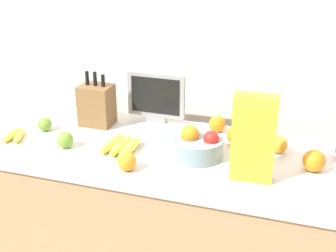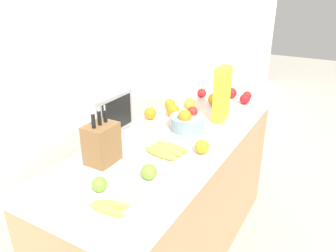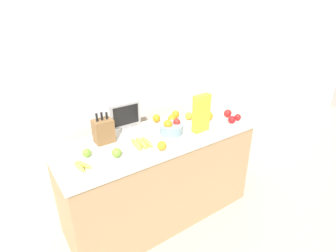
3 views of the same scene
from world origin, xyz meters
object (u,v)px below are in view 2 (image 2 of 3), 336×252
apple_rightmost (245,99)px  orange_front_right (170,104)px  fruit_bowl (188,121)px  knife_block (102,143)px  apple_by_knife_block (99,184)px  apple_near_bananas (149,172)px  orange_mid_left (214,99)px  banana_bunch_left (109,207)px  orange_by_cereal (190,103)px  apple_leftmost (247,96)px  apple_rear (202,93)px  orange_mid_right (202,147)px  orange_front_center (150,114)px  apple_front (231,93)px  cereal_box (222,92)px  small_monitor (116,115)px  banana_bunch_right (166,150)px  orange_back_center (173,111)px

apple_rightmost → orange_front_right: (-0.36, 0.41, 0.00)m
fruit_bowl → orange_front_right: fruit_bowl is taller
knife_block → apple_by_knife_block: size_ratio=4.33×
apple_near_bananas → orange_mid_left: 1.03m
banana_bunch_left → knife_block: bearing=43.7°
apple_rightmost → orange_by_cereal: bearing=133.3°
orange_front_right → apple_leftmost: bearing=-40.7°
apple_rear → orange_mid_right: (-0.81, -0.37, 0.00)m
banana_bunch_left → orange_mid_right: size_ratio=2.24×
orange_front_center → orange_mid_left: 0.51m
apple_front → cereal_box: bearing=-169.0°
knife_block → orange_mid_right: knife_block is taller
knife_block → orange_mid_right: size_ratio=3.81×
small_monitor → banana_bunch_right: small_monitor is taller
small_monitor → apple_near_bananas: small_monitor is taller
cereal_box → orange_by_cereal: (0.08, 0.26, -0.14)m
knife_block → cereal_box: bearing=-20.7°
banana_bunch_left → orange_mid_left: size_ratio=1.88×
banana_bunch_left → orange_front_center: orange_front_center is taller
cereal_box → apple_near_bananas: 0.82m
apple_front → orange_mid_left: size_ratio=0.88×
fruit_bowl → orange_front_right: 0.34m
orange_back_center → banana_bunch_right: bearing=-154.8°
banana_bunch_left → apple_rear: 1.43m
cereal_box → orange_back_center: (-0.11, 0.28, -0.14)m
fruit_bowl → cereal_box: bearing=-25.5°
apple_by_knife_block → banana_bunch_left: bearing=-124.4°
apple_rightmost → orange_mid_right: orange_mid_right is taller
apple_by_knife_block → cereal_box: bearing=-8.5°
apple_by_knife_block → orange_by_cereal: bearing=5.8°
apple_rear → apple_rightmost: 0.33m
apple_rear → orange_mid_right: size_ratio=0.92×
small_monitor → apple_front: (0.96, -0.33, -0.09)m
orange_mid_left → knife_block: bearing=170.9°
apple_near_bananas → apple_rightmost: size_ratio=1.00×
small_monitor → banana_bunch_left: size_ratio=1.70×
apple_rear → orange_mid_right: 0.89m
cereal_box → knife_block: bearing=156.1°
knife_block → apple_rear: size_ratio=4.13×
apple_rightmost → knife_block: bearing=163.4°
knife_block → orange_mid_right: 0.50m
apple_by_knife_block → orange_mid_right: (0.51, -0.23, 0.00)m
apple_rear → orange_mid_left: orange_mid_left is taller
apple_rear → apple_leftmost: 0.34m
orange_mid_right → cereal_box: bearing=10.3°
orange_back_center → orange_mid_left: bearing=-23.9°
apple_rightmost → orange_front_center: 0.72m
knife_block → orange_front_center: bearing=9.1°
knife_block → orange_by_cereal: 0.87m
banana_bunch_left → apple_rightmost: bearing=-2.9°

